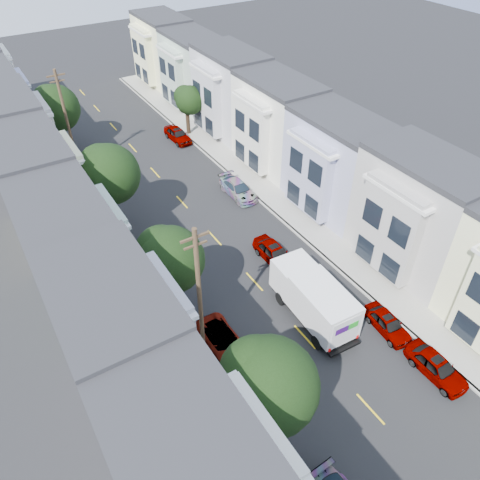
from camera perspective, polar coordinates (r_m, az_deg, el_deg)
The scene contains 24 objects.
ground at distance 31.18m, azimuth 7.90°, elevation -11.65°, with size 160.00×160.00×0.00m, color black.
road_slab at distance 40.35m, azimuth -5.21°, elevation 2.55°, with size 12.00×70.00×0.02m, color black.
curb_left at distance 38.66m, azimuth -13.18°, elevation -0.24°, with size 0.30×70.00×0.15m, color gray.
curb_right at distance 42.75m, azimuth 2.01°, elevation 5.17°, with size 0.30×70.00×0.15m, color gray.
sidewalk_left at distance 38.43m, azimuth -14.96°, elevation -0.88°, with size 2.60×70.00×0.15m, color gray.
sidewalk_right at distance 43.37m, azimuth 3.46°, elevation 5.66°, with size 2.60×70.00×0.15m, color gray.
centerline at distance 40.35m, azimuth -5.21°, elevation 2.54°, with size 0.12×70.00×0.01m, color gold.
townhouse_row_left at distance 38.02m, azimuth -20.27°, elevation -2.87°, with size 5.00×70.00×8.50m, color #A6A7C9.
townhouse_row_right at distance 45.38m, azimuth 7.45°, elevation 6.94°, with size 5.00×70.00×8.50m, color #A6A7C9.
tree_b at distance 22.35m, azimuth 3.32°, elevation -17.48°, with size 4.70×4.70×7.72m.
tree_c at distance 28.90m, azimuth -8.66°, elevation -2.51°, with size 4.29×4.29×7.14m.
tree_d at distance 37.08m, azimuth -15.79°, elevation 7.62°, with size 4.70×4.70×7.83m.
tree_e at distance 51.53m, azimuth -21.64°, elevation 14.65°, with size 4.70×4.70×7.16m.
tree_far_r at distance 52.72m, azimuth -6.26°, elevation 16.52°, with size 3.10×3.10×5.43m.
utility_pole_near at distance 26.06m, azimuth -4.92°, elevation -7.31°, with size 1.60×0.26×10.00m.
utility_pole_far at distance 46.97m, azimuth -20.26°, elevation 13.16°, with size 1.60×0.26×10.00m.
fedex_truck at distance 31.06m, azimuth 8.97°, elevation -7.02°, with size 2.60×6.76×3.24m.
lead_sedan at distance 35.71m, azimuth 4.23°, elevation -1.62°, with size 1.69×4.40×1.43m, color black.
parked_left_c at distance 29.95m, azimuth -2.09°, elevation -12.18°, with size 2.03×4.41×1.23m, color #B2B4B4.
parked_left_d at distance 35.93m, azimuth -9.59°, elevation -1.97°, with size 1.84×4.39×1.32m, color #5E2510.
parked_right_a at distance 30.96m, azimuth 22.83°, elevation -14.06°, with size 1.61×4.20×1.36m, color #4D4D4D.
parked_right_b at distance 32.26m, azimuth 17.54°, elevation -9.70°, with size 1.47×3.85×1.25m, color white.
parked_right_c at distance 42.84m, azimuth -0.24°, elevation 6.22°, with size 1.87×4.46×1.34m, color black.
parked_right_d at distance 52.62m, azimuth -7.61°, elevation 12.60°, with size 1.67×4.37×1.42m, color black.
Camera 1 is at (-13.76, -14.37, 24.01)m, focal length 35.00 mm.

